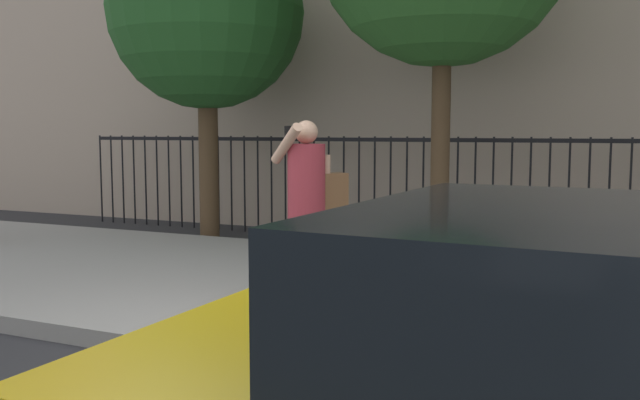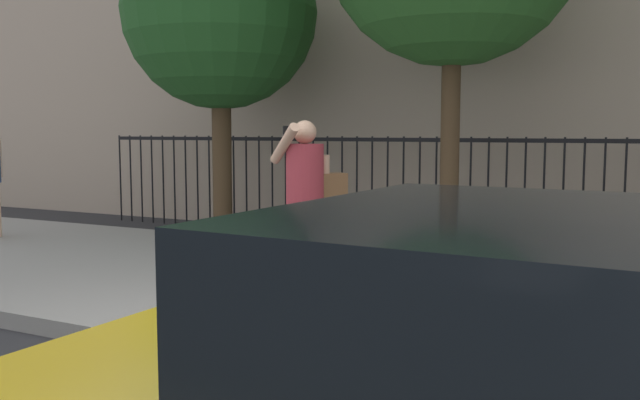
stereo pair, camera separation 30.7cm
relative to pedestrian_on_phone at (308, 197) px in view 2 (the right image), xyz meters
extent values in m
plane|color=#28282B|center=(-0.27, -1.57, -1.09)|extent=(60.00, 60.00, 0.00)
cube|color=gray|center=(-0.27, 0.63, -1.02)|extent=(28.00, 4.40, 0.15)
cube|color=black|center=(-0.27, 4.33, 0.46)|extent=(12.00, 0.04, 0.06)
cylinder|color=black|center=(-6.27, 4.33, -0.29)|extent=(0.03, 0.03, 1.60)
cylinder|color=black|center=(-6.02, 4.33, -0.29)|extent=(0.03, 0.03, 1.60)
cylinder|color=black|center=(-5.76, 4.33, -0.29)|extent=(0.03, 0.03, 1.60)
cylinder|color=black|center=(-5.51, 4.33, -0.29)|extent=(0.03, 0.03, 1.60)
cylinder|color=black|center=(-5.25, 4.33, -0.29)|extent=(0.03, 0.03, 1.60)
cylinder|color=black|center=(-5.00, 4.33, -0.29)|extent=(0.03, 0.03, 1.60)
cylinder|color=black|center=(-4.74, 4.33, -0.29)|extent=(0.03, 0.03, 1.60)
cylinder|color=black|center=(-4.49, 4.33, -0.29)|extent=(0.03, 0.03, 1.60)
cylinder|color=black|center=(-4.23, 4.33, -0.29)|extent=(0.03, 0.03, 1.60)
cylinder|color=black|center=(-3.98, 4.33, -0.29)|extent=(0.03, 0.03, 1.60)
cylinder|color=black|center=(-3.72, 4.33, -0.29)|extent=(0.03, 0.03, 1.60)
cylinder|color=black|center=(-3.46, 4.33, -0.29)|extent=(0.03, 0.03, 1.60)
cylinder|color=black|center=(-3.21, 4.33, -0.29)|extent=(0.03, 0.03, 1.60)
cylinder|color=black|center=(-2.95, 4.33, -0.29)|extent=(0.03, 0.03, 1.60)
cylinder|color=black|center=(-2.70, 4.33, -0.29)|extent=(0.03, 0.03, 1.60)
cylinder|color=black|center=(-2.44, 4.33, -0.29)|extent=(0.03, 0.03, 1.60)
cylinder|color=black|center=(-2.19, 4.33, -0.29)|extent=(0.03, 0.03, 1.60)
cylinder|color=black|center=(-1.93, 4.33, -0.29)|extent=(0.03, 0.03, 1.60)
cylinder|color=black|center=(-1.68, 4.33, -0.29)|extent=(0.03, 0.03, 1.60)
cylinder|color=black|center=(-1.42, 4.33, -0.29)|extent=(0.03, 0.03, 1.60)
cylinder|color=black|center=(-1.17, 4.33, -0.29)|extent=(0.03, 0.03, 1.60)
cylinder|color=black|center=(-0.91, 4.33, -0.29)|extent=(0.03, 0.03, 1.60)
cylinder|color=black|center=(-0.66, 4.33, -0.29)|extent=(0.03, 0.03, 1.60)
cylinder|color=black|center=(-0.40, 4.33, -0.29)|extent=(0.03, 0.03, 1.60)
cylinder|color=black|center=(-0.15, 4.33, -0.29)|extent=(0.03, 0.03, 1.60)
cylinder|color=black|center=(0.11, 4.33, -0.29)|extent=(0.03, 0.03, 1.60)
cylinder|color=black|center=(0.36, 4.33, -0.29)|extent=(0.03, 0.03, 1.60)
cylinder|color=black|center=(0.62, 4.33, -0.29)|extent=(0.03, 0.03, 1.60)
cylinder|color=black|center=(0.88, 4.33, -0.29)|extent=(0.03, 0.03, 1.60)
cylinder|color=black|center=(1.13, 4.33, -0.29)|extent=(0.03, 0.03, 1.60)
cylinder|color=black|center=(1.39, 4.33, -0.29)|extent=(0.03, 0.03, 1.60)
cylinder|color=black|center=(1.64, 4.33, -0.29)|extent=(0.03, 0.03, 1.60)
cylinder|color=black|center=(1.90, 4.33, -0.29)|extent=(0.03, 0.03, 1.60)
cylinder|color=black|center=(2.15, 4.33, -0.29)|extent=(0.03, 0.03, 1.60)
cylinder|color=black|center=(2.41, 4.33, -0.29)|extent=(0.03, 0.03, 1.60)
cube|color=black|center=(2.81, -3.40, 0.08)|extent=(2.08, 1.69, 0.55)
cylinder|color=tan|center=(-0.07, -0.10, -0.57)|extent=(0.15, 0.15, 0.74)
cylinder|color=tan|center=(0.04, 0.06, -0.57)|extent=(0.15, 0.15, 0.74)
cylinder|color=#992D38|center=(-0.02, -0.02, 0.14)|extent=(0.47, 0.47, 0.68)
sphere|color=tan|center=(-0.02, -0.02, 0.58)|extent=(0.21, 0.21, 0.21)
cylinder|color=tan|center=(-0.13, -0.18, 0.48)|extent=(0.44, 0.35, 0.37)
cylinder|color=tan|center=(0.10, 0.14, 0.12)|extent=(0.09, 0.09, 0.52)
cube|color=black|center=(-0.15, -0.11, 0.56)|extent=(0.05, 0.06, 0.15)
cube|color=brown|center=(0.14, 0.19, 0.04)|extent=(0.29, 0.32, 0.34)
cylinder|color=#4C3823|center=(0.45, 2.95, 0.50)|extent=(0.24, 0.24, 3.19)
cylinder|color=#4C3823|center=(-3.18, 3.22, 0.24)|extent=(0.29, 0.29, 2.66)
sphere|color=#235623|center=(-3.18, 3.22, 2.37)|extent=(2.91, 2.91, 2.91)
camera|label=1|loc=(2.59, -5.57, 0.59)|focal=38.47mm
camera|label=2|loc=(2.87, -5.43, 0.59)|focal=38.47mm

